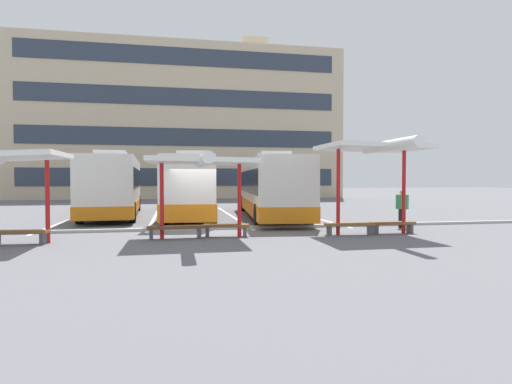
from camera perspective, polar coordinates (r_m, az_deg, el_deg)
name	(u,v)px	position (r m, az deg, el deg)	size (l,w,h in m)	color
ground_plane	(202,231)	(17.08, -7.38, -5.25)	(160.00, 160.00, 0.00)	slate
terminal_building	(182,128)	(53.37, -9.91, 8.58)	(35.80, 15.41, 19.68)	#C6B293
coach_bus_0	(114,186)	(25.04, -18.68, 0.71)	(3.16, 11.38, 3.56)	silver
coach_bus_1	(194,188)	(23.82, -8.44, 0.60)	(3.54, 12.58, 3.50)	silver
coach_bus_2	(270,188)	(23.13, 1.87, 0.54)	(3.68, 12.70, 3.45)	silver
lane_stripe_0	(73,218)	(24.37, -23.55, -3.29)	(0.16, 14.00, 0.01)	white
lane_stripe_1	(155,217)	(23.82, -13.54, -3.30)	(0.16, 14.00, 0.01)	white
lane_stripe_2	(231,216)	(24.01, -3.37, -3.22)	(0.16, 14.00, 0.01)	white
lane_stripe_3	(303,215)	(24.93, 6.34, -3.04)	(0.16, 14.00, 0.01)	white
bench_1	(20,234)	(15.37, -29.29, -4.97)	(1.76, 0.60, 0.45)	brown
waiting_shelter_1	(202,163)	(14.65, -7.36, 3.96)	(3.71, 4.78, 2.86)	red
bench_2	(175,229)	(15.01, -10.84, -4.92)	(1.96, 0.50, 0.45)	brown
bench_3	(226,227)	(15.28, -4.06, -4.80)	(1.69, 0.63, 0.45)	brown
waiting_shelter_2	(375,149)	(16.22, 15.81, 5.55)	(3.66, 4.55, 3.42)	red
bench_4	(350,226)	(16.08, 12.53, -4.49)	(1.88, 0.63, 0.45)	brown
bench_5	(393,225)	(16.96, 17.99, -4.23)	(1.72, 0.48, 0.45)	brown
platform_kerb	(201,228)	(17.44, -7.46, -4.91)	(44.00, 0.24, 0.12)	#ADADA8
waiting_passenger_0	(402,206)	(18.87, 19.15, -1.79)	(0.47, 0.51, 1.64)	black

